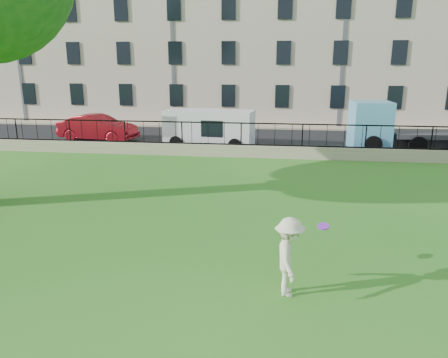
# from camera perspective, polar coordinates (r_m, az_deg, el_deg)

# --- Properties ---
(ground) EXTENTS (120.00, 120.00, 0.00)m
(ground) POSITION_cam_1_polar(r_m,az_deg,el_deg) (10.68, -4.01, -10.86)
(ground) COLOR #23741B
(ground) RESTS_ON ground
(retaining_wall) EXTENTS (50.00, 0.40, 0.60)m
(retaining_wall) POSITION_cam_1_polar(r_m,az_deg,el_deg) (21.92, 2.23, 3.68)
(retaining_wall) COLOR gray
(retaining_wall) RESTS_ON ground
(iron_railing) EXTENTS (50.00, 0.05, 1.13)m
(iron_railing) POSITION_cam_1_polar(r_m,az_deg,el_deg) (21.76, 2.25, 5.88)
(iron_railing) COLOR black
(iron_railing) RESTS_ON retaining_wall
(street) EXTENTS (60.00, 9.00, 0.01)m
(street) POSITION_cam_1_polar(r_m,az_deg,el_deg) (26.57, 3.18, 5.07)
(street) COLOR black
(street) RESTS_ON ground
(sidewalk) EXTENTS (60.00, 1.40, 0.12)m
(sidewalk) POSITION_cam_1_polar(r_m,az_deg,el_deg) (31.69, 3.93, 6.81)
(sidewalk) COLOR gray
(sidewalk) RESTS_ON ground
(building_row) EXTENTS (56.40, 10.40, 13.80)m
(building_row) POSITION_cam_1_polar(r_m,az_deg,el_deg) (37.07, 4.74, 18.64)
(building_row) COLOR #C5B29C
(building_row) RESTS_ON ground
(man) EXTENTS (0.67, 1.10, 1.66)m
(man) POSITION_cam_1_polar(r_m,az_deg,el_deg) (9.10, 8.50, -10.02)
(man) COLOR beige
(man) RESTS_ON ground
(frisbee) EXTENTS (0.35, 0.34, 0.12)m
(frisbee) POSITION_cam_1_polar(r_m,az_deg,el_deg) (10.29, 12.85, -6.04)
(frisbee) COLOR purple
(red_sedan) EXTENTS (4.90, 2.27, 1.55)m
(red_sedan) POSITION_cam_1_polar(r_m,az_deg,el_deg) (27.37, -16.15, 6.43)
(red_sedan) COLOR maroon
(red_sedan) RESTS_ON street
(white_van) EXTENTS (5.02, 2.38, 2.04)m
(white_van) POSITION_cam_1_polar(r_m,az_deg,el_deg) (24.39, -1.93, 6.59)
(white_van) COLOR silver
(white_van) RESTS_ON street
(blue_truck) EXTENTS (6.24, 2.49, 2.57)m
(blue_truck) POSITION_cam_1_polar(r_m,az_deg,el_deg) (25.61, 23.03, 6.40)
(blue_truck) COLOR #5AA8D3
(blue_truck) RESTS_ON street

